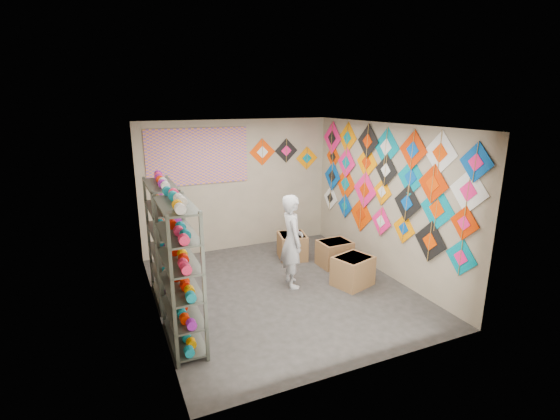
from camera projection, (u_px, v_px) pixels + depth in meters
name	position (u px, v px, depth m)	size (l,w,h in m)	color
ground	(282.00, 290.00, 6.79)	(4.50, 4.50, 0.00)	#2E2B28
room_walls	(282.00, 194.00, 6.36)	(4.50, 4.50, 4.50)	tan
shelf_rack_front	(180.00, 275.00, 5.10)	(0.40, 1.10, 1.90)	#4C5147
shelf_rack_back	(165.00, 242.00, 6.25)	(0.40, 1.10, 1.90)	#4C5147
string_spools	(171.00, 251.00, 5.65)	(0.12, 2.36, 0.12)	#FF2354
kite_wall_display	(384.00, 182.00, 7.14)	(0.06, 4.28, 2.10)	#007E91
back_wall_kites	(284.00, 154.00, 8.66)	(1.59, 0.02, 0.73)	#F43F00
poster	(198.00, 157.00, 7.92)	(2.00, 0.01, 1.10)	#734DA7
shopkeeper	(292.00, 241.00, 6.77)	(0.47, 0.63, 1.59)	silver
carton_a	(353.00, 271.00, 6.91)	(0.61, 0.51, 0.51)	olive
carton_b	(335.00, 253.00, 7.74)	(0.59, 0.48, 0.48)	olive
carton_c	(292.00, 246.00, 8.09)	(0.52, 0.57, 0.50)	olive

